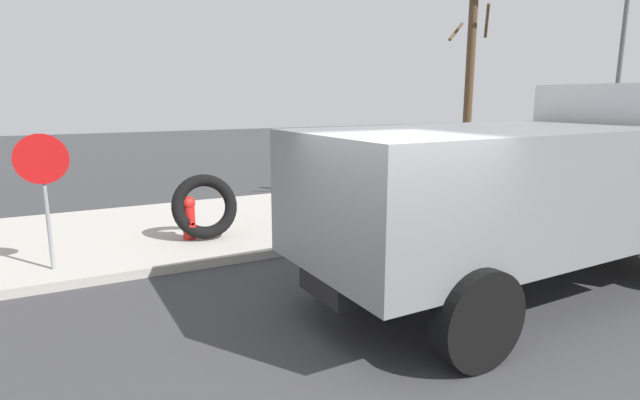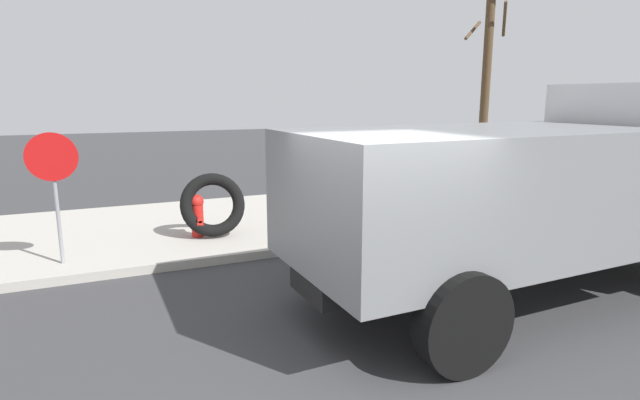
{
  "view_description": "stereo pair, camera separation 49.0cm",
  "coord_description": "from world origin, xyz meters",
  "px_view_note": "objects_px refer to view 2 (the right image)",
  "views": [
    {
      "loc": [
        -2.78,
        -3.9,
        2.79
      ],
      "look_at": [
        0.65,
        2.71,
        1.26
      ],
      "focal_mm": 28.1,
      "sensor_mm": 36.0,
      "label": 1
    },
    {
      "loc": [
        -2.33,
        -4.11,
        2.79
      ],
      "look_at": [
        0.65,
        2.71,
        1.26
      ],
      "focal_mm": 28.1,
      "sensor_mm": 36.0,
      "label": 2
    }
  ],
  "objects_px": {
    "fire_hydrant": "(197,214)",
    "stop_sign": "(53,174)",
    "loose_tire": "(213,205)",
    "bare_tree": "(486,81)",
    "dump_truck_gray": "(546,183)"
  },
  "relations": [
    {
      "from": "fire_hydrant",
      "to": "stop_sign",
      "type": "distance_m",
      "value": 2.64
    },
    {
      "from": "loose_tire",
      "to": "bare_tree",
      "type": "xyz_separation_m",
      "value": [
        6.64,
        0.18,
        2.41
      ]
    },
    {
      "from": "stop_sign",
      "to": "dump_truck_gray",
      "type": "xyz_separation_m",
      "value": [
        6.39,
        -3.69,
        -0.01
      ]
    },
    {
      "from": "loose_tire",
      "to": "bare_tree",
      "type": "height_order",
      "value": "bare_tree"
    },
    {
      "from": "fire_hydrant",
      "to": "dump_truck_gray",
      "type": "relative_size",
      "value": 0.12
    },
    {
      "from": "loose_tire",
      "to": "bare_tree",
      "type": "bearing_deg",
      "value": 1.53
    },
    {
      "from": "loose_tire",
      "to": "bare_tree",
      "type": "distance_m",
      "value": 7.06
    },
    {
      "from": "loose_tire",
      "to": "fire_hydrant",
      "type": "bearing_deg",
      "value": 162.42
    },
    {
      "from": "dump_truck_gray",
      "to": "bare_tree",
      "type": "relative_size",
      "value": 1.21
    },
    {
      "from": "fire_hydrant",
      "to": "stop_sign",
      "type": "relative_size",
      "value": 0.39
    },
    {
      "from": "fire_hydrant",
      "to": "loose_tire",
      "type": "bearing_deg",
      "value": -17.58
    },
    {
      "from": "loose_tire",
      "to": "dump_truck_gray",
      "type": "distance_m",
      "value": 5.84
    },
    {
      "from": "loose_tire",
      "to": "stop_sign",
      "type": "relative_size",
      "value": 0.58
    },
    {
      "from": "fire_hydrant",
      "to": "dump_truck_gray",
      "type": "height_order",
      "value": "dump_truck_gray"
    },
    {
      "from": "loose_tire",
      "to": "stop_sign",
      "type": "bearing_deg",
      "value": -165.56
    }
  ]
}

